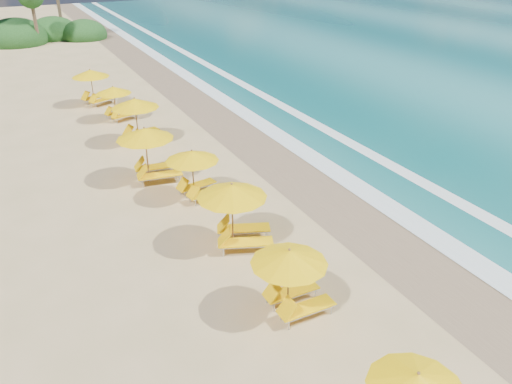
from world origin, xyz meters
name	(u,v)px	position (x,y,z in m)	size (l,w,h in m)	color
ground	(256,218)	(0.00, 0.00, 0.00)	(160.00, 160.00, 0.00)	tan
wet_sand	(337,198)	(4.00, 0.00, 0.01)	(4.00, 160.00, 0.01)	#8F7655
surf_foam	(385,185)	(6.70, 0.00, 0.03)	(4.00, 160.00, 0.01)	white
station_3	(294,276)	(-1.58, -5.68, 1.31)	(2.51, 2.32, 2.34)	olive
station_4	(238,211)	(-1.49, -1.50, 1.45)	(3.35, 3.30, 2.59)	olive
station_5	(196,170)	(-1.47, 2.82, 1.31)	(2.79, 2.66, 2.33)	olive
station_6	(151,150)	(-2.69, 5.52, 1.49)	(3.13, 2.96, 2.66)	olive
station_7	(140,117)	(-1.87, 10.56, 1.47)	(3.20, 3.07, 2.63)	olive
station_8	(117,101)	(-2.10, 15.07, 1.24)	(2.76, 2.68, 2.21)	olive
station_9	(94,84)	(-2.71, 18.99, 1.40)	(3.24, 3.20, 2.50)	olive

